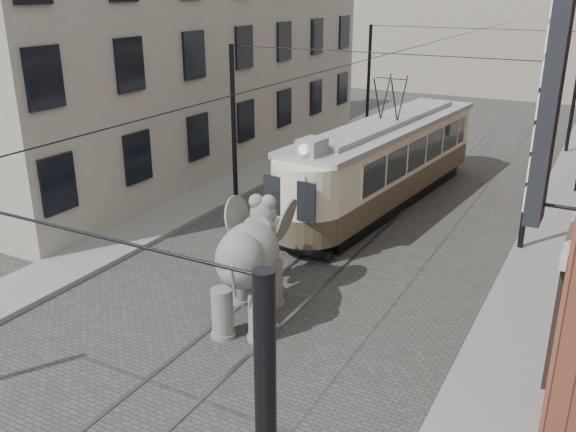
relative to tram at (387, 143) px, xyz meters
The scene contains 9 objects.
ground 8.71m from the tram, 88.36° to the right, with size 120.00×120.00×0.00m, color #3F3D3A.
tram_rails 8.70m from the tram, 88.36° to the right, with size 1.54×80.00×0.02m, color slate, non-canonical shape.
sidewalk_right 10.69m from the tram, 53.25° to the right, with size 2.00×60.00×0.15m, color slate.
sidewalk_left 10.70m from the tram, 126.85° to the right, with size 2.00×60.00×0.15m, color slate.
stucco_building 11.18m from the tram, behind, with size 7.00×24.00×10.00m, color gray.
distant_block 31.97m from the tram, 89.57° to the left, with size 28.00×10.00×14.00m, color gray.
catenary 3.40m from the tram, 89.34° to the right, with size 11.00×30.20×6.00m, color black, non-canonical shape.
tram is the anchor object (origin of this frame).
elephant 10.22m from the tram, 89.41° to the right, with size 2.52×4.58×2.80m, color #66635E, non-canonical shape.
Camera 1 is at (7.35, -13.59, 7.98)m, focal length 38.71 mm.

